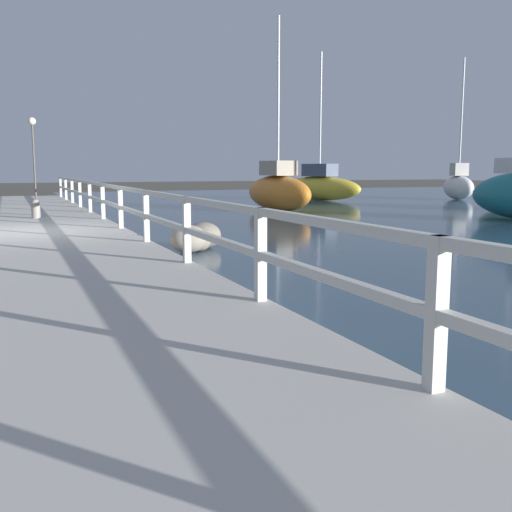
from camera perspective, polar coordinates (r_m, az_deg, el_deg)
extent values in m
plane|color=#4C473D|center=(13.70, -21.78, 0.88)|extent=(120.00, 120.00, 0.00)
cube|color=beige|center=(13.68, -21.81, 1.50)|extent=(4.60, 36.00, 0.30)
cube|color=beige|center=(3.74, 16.81, -5.34)|extent=(0.10, 0.10, 0.95)
cube|color=beige|center=(6.03, 0.43, 0.13)|extent=(0.10, 0.10, 0.95)
cube|color=beige|center=(8.57, -6.61, 2.51)|extent=(0.10, 0.10, 0.95)
cube|color=beige|center=(11.18, -10.42, 3.78)|extent=(0.10, 0.10, 0.95)
cube|color=beige|center=(13.83, -12.78, 4.56)|extent=(0.10, 0.10, 0.95)
cube|color=beige|center=(16.49, -14.39, 5.09)|extent=(0.10, 0.10, 0.95)
cube|color=beige|center=(19.16, -15.55, 5.46)|extent=(0.10, 0.10, 0.95)
cube|color=beige|center=(21.84, -16.42, 5.74)|extent=(0.10, 0.10, 0.95)
cube|color=beige|center=(24.53, -17.11, 5.96)|extent=(0.10, 0.10, 0.95)
cube|color=beige|center=(27.21, -17.66, 6.14)|extent=(0.10, 0.10, 0.95)
cube|color=beige|center=(29.90, -18.11, 6.28)|extent=(0.10, 0.10, 0.95)
cube|color=beige|center=(13.81, -12.84, 6.36)|extent=(0.09, 32.50, 0.08)
cube|color=beige|center=(13.83, -12.78, 4.56)|extent=(0.09, 32.50, 0.08)
ellipsoid|color=slate|center=(11.98, -5.49, 1.31)|extent=(0.48, 0.43, 0.36)
ellipsoid|color=slate|center=(12.40, -5.00, 1.98)|extent=(0.72, 0.65, 0.54)
ellipsoid|color=gray|center=(11.76, -6.47, 1.64)|extent=(0.73, 0.66, 0.55)
cylinder|color=gray|center=(17.27, -20.23, 4.01)|extent=(0.23, 0.23, 0.37)
sphere|color=gray|center=(17.26, -20.27, 4.75)|extent=(0.21, 0.21, 0.21)
cylinder|color=#514C47|center=(25.09, -20.37, 8.19)|extent=(0.07, 0.07, 2.99)
sphere|color=beige|center=(25.15, -20.56, 11.93)|extent=(0.30, 0.30, 0.30)
ellipsoid|color=white|center=(33.52, 18.71, 6.19)|extent=(1.91, 3.20, 1.25)
cube|color=beige|center=(33.50, 18.78, 7.82)|extent=(0.93, 0.95, 0.65)
cylinder|color=silver|center=(33.60, 19.00, 12.38)|extent=(0.09, 0.09, 6.01)
ellipsoid|color=orange|center=(23.27, 2.10, 6.00)|extent=(1.44, 4.78, 1.36)
cube|color=#9E937F|center=(23.25, 2.11, 8.36)|extent=(0.94, 1.60, 0.56)
cylinder|color=silver|center=(23.41, 2.15, 14.90)|extent=(0.09, 0.09, 5.89)
ellipsoid|color=gold|center=(31.19, 6.06, 6.43)|extent=(2.92, 5.53, 1.23)
cube|color=#4C566B|center=(31.17, 6.09, 8.14)|extent=(1.41, 1.94, 0.64)
cylinder|color=silver|center=(31.29, 6.17, 13.22)|extent=(0.09, 0.09, 6.17)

